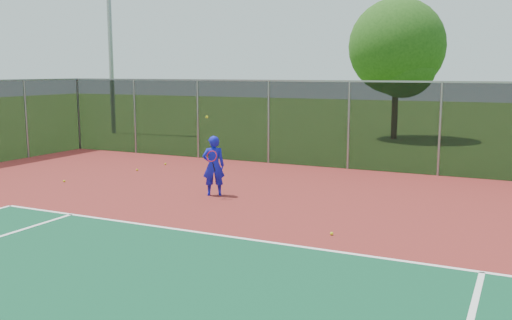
{
  "coord_description": "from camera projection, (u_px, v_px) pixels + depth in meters",
  "views": [
    {
      "loc": [
        2.53,
        -6.85,
        3.35
      ],
      "look_at": [
        -3.15,
        5.0,
        1.3
      ],
      "focal_mm": 40.0,
      "sensor_mm": 36.0,
      "label": 1
    }
  ],
  "objects": [
    {
      "name": "court_apron",
      "position": [
        349.0,
        274.0,
        9.48
      ],
      "size": [
        30.0,
        20.0,
        0.02
      ],
      "primitive_type": "cube",
      "color": "maroon",
      "rests_on": "ground"
    },
    {
      "name": "fence_back",
      "position": [
        440.0,
        128.0,
        18.15
      ],
      "size": [
        30.0,
        0.06,
        3.03
      ],
      "color": "black",
      "rests_on": "court_apron"
    },
    {
      "name": "tennis_player",
      "position": [
        214.0,
        166.0,
        15.35
      ],
      "size": [
        0.71,
        0.74,
        2.15
      ],
      "color": "#1417C1",
      "rests_on": "court_apron"
    },
    {
      "name": "practice_ball_0",
      "position": [
        137.0,
        170.0,
        19.25
      ],
      "size": [
        0.07,
        0.07,
        0.07
      ],
      "primitive_type": "sphere",
      "color": "#C6CA17",
      "rests_on": "court_apron"
    },
    {
      "name": "practice_ball_1",
      "position": [
        332.0,
        234.0,
        11.68
      ],
      "size": [
        0.07,
        0.07,
        0.07
      ],
      "primitive_type": "sphere",
      "color": "#C6CA17",
      "rests_on": "court_apron"
    },
    {
      "name": "practice_ball_2",
      "position": [
        64.0,
        181.0,
        17.28
      ],
      "size": [
        0.07,
        0.07,
        0.07
      ],
      "primitive_type": "sphere",
      "color": "#C6CA17",
      "rests_on": "court_apron"
    },
    {
      "name": "practice_ball_4",
      "position": [
        165.0,
        164.0,
        20.47
      ],
      "size": [
        0.07,
        0.07,
        0.07
      ],
      "primitive_type": "sphere",
      "color": "#C6CA17",
      "rests_on": "court_apron"
    },
    {
      "name": "floodlight_nw",
      "position": [
        109.0,
        0.0,
        30.11
      ],
      "size": [
        0.9,
        0.4,
        12.55
      ],
      "color": "gray",
      "rests_on": "ground"
    },
    {
      "name": "tree_back_left",
      "position": [
        399.0,
        51.0,
        27.75
      ],
      "size": [
        4.69,
        4.69,
        6.9
      ],
      "color": "#342213",
      "rests_on": "ground"
    }
  ]
}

